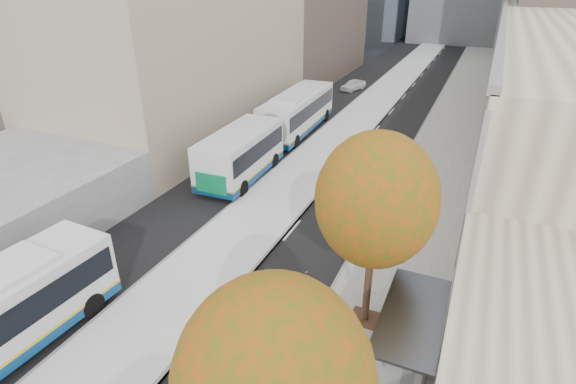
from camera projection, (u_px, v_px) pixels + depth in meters
The scene contains 7 objects.
bus_platform at pixel (348, 129), 38.18m from camera, with size 4.25×150.00×0.15m, color silver.
sidewalk at pixel (445, 142), 35.28m from camera, with size 4.75×150.00×0.08m, color gray.
bus_shelter at pixel (417, 327), 14.09m from camera, with size 1.90×4.40×2.53m.
tree_b at pixel (274, 384), 8.71m from camera, with size 4.00×4.00×6.97m.
tree_c at pixel (376, 200), 15.15m from camera, with size 4.20×4.20×7.28m.
bus_far at pixel (277, 127), 33.39m from camera, with size 3.40×19.11×3.17m.
distant_car at pixel (353, 85), 50.38m from camera, with size 1.40×3.47×1.18m, color silver.
Camera 1 is at (6.33, -0.49, 12.26)m, focal length 28.00 mm.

